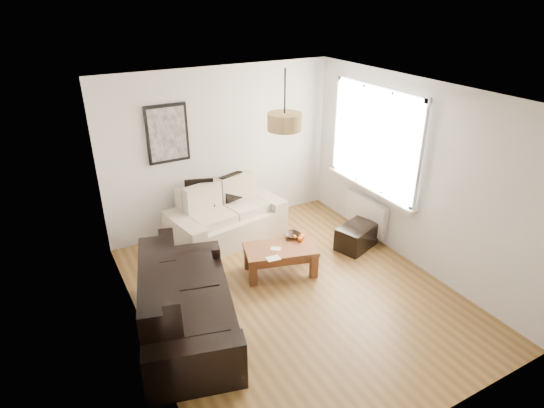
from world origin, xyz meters
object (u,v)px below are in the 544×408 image
sofa_leather (187,299)px  ottoman (357,237)px  coffee_table (280,260)px  loveseat_cream (226,213)px

sofa_leather → ottoman: size_ratio=3.19×
sofa_leather → coffee_table: 1.62m
sofa_leather → coffee_table: size_ratio=2.07×
coffee_table → ottoman: (1.37, 0.03, -0.02)m
sofa_leather → loveseat_cream: bearing=-20.4°
ottoman → loveseat_cream: bearing=142.7°
coffee_table → ottoman: 1.37m
loveseat_cream → ottoman: loveseat_cream is taller
coffee_table → sofa_leather: bearing=-160.9°
loveseat_cream → coffee_table: bearing=-88.9°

